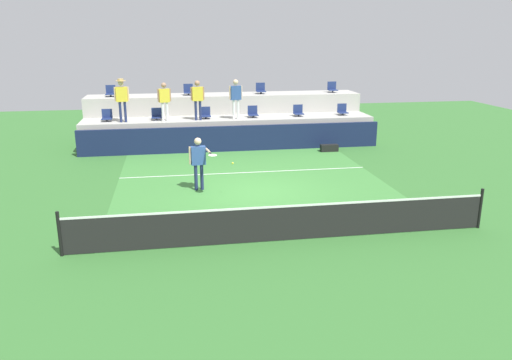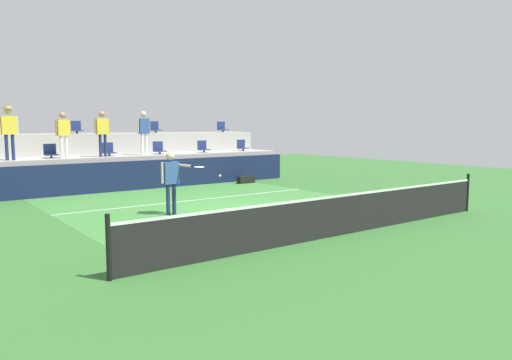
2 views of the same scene
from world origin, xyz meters
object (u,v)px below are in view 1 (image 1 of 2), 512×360
object	(u,v)px
stadium_chair_lower_mid_left	(206,114)
stadium_chair_upper_right	(261,89)
stadium_chair_lower_left	(157,115)
equipment_bag	(329,148)
spectator_in_white	(164,98)
stadium_chair_lower_far_left	(107,116)
tennis_ball	(233,163)
stadium_chair_lower_mid_right	(253,113)
stadium_chair_upper_far_right	(332,88)
spectator_in_grey	(236,95)
spectator_with_hat	(122,95)
stadium_chair_lower_right	(298,111)
stadium_chair_upper_far_left	(111,92)
stadium_chair_lower_far_right	(342,110)
stadium_chair_upper_left	(188,90)
spectator_leaning_on_rail	(198,96)
tennis_player	(199,158)

from	to	relation	value
stadium_chair_lower_mid_left	stadium_chair_upper_right	distance (m)	3.45
stadium_chair_lower_left	equipment_bag	distance (m)	7.68
stadium_chair_lower_mid_left	spectator_in_white	xyz separation A→B (m)	(-1.77, -0.38, 0.78)
stadium_chair_lower_far_left	tennis_ball	world-z (taller)	stadium_chair_lower_far_left
tennis_ball	stadium_chair_lower_mid_right	bearing A→B (deg)	76.25
stadium_chair_upper_far_right	spectator_in_grey	distance (m)	5.55
stadium_chair_upper_far_right	spectator_with_hat	bearing A→B (deg)	-167.63
stadium_chair_lower_left	equipment_bag	size ratio (longest dim) A/B	0.68
stadium_chair_lower_left	tennis_ball	world-z (taller)	stadium_chair_lower_left
stadium_chair_lower_far_left	stadium_chair_lower_right	size ratio (longest dim) A/B	1.00
spectator_in_white	tennis_ball	size ratio (longest dim) A/B	24.28
equipment_bag	stadium_chair_lower_mid_right	bearing A→B (deg)	146.63
stadium_chair_lower_mid_right	stadium_chair_upper_far_left	bearing A→B (deg)	164.20
stadium_chair_lower_far_right	tennis_ball	distance (m)	9.76
tennis_ball	stadium_chair_lower_mid_left	bearing A→B (deg)	92.08
stadium_chair_upper_left	spectator_in_white	bearing A→B (deg)	-116.91
stadium_chair_lower_mid_right	stadium_chair_upper_left	xyz separation A→B (m)	(-2.80, 1.80, 0.85)
stadium_chair_lower_left	stadium_chair_lower_mid_right	size ratio (longest dim) A/B	1.00
stadium_chair_upper_far_right	spectator_leaning_on_rail	size ratio (longest dim) A/B	0.30
spectator_in_white	spectator_leaning_on_rail	bearing A→B (deg)	0.00
stadium_chair_lower_far_left	tennis_player	xyz separation A→B (m)	(3.55, -6.71, -0.40)
stadium_chair_lower_far_left	stadium_chair_upper_far_right	bearing A→B (deg)	9.57
stadium_chair_lower_mid_right	stadium_chair_upper_far_right	xyz separation A→B (m)	(4.29, 1.80, 0.85)
stadium_chair_upper_far_left	spectator_with_hat	xyz separation A→B (m)	(0.69, -2.18, 0.08)
stadium_chair_lower_mid_right	tennis_ball	size ratio (longest dim) A/B	7.65
stadium_chair_lower_mid_left	stadium_chair_upper_far_right	size ratio (longest dim) A/B	1.00
spectator_with_hat	equipment_bag	xyz separation A→B (m)	(8.70, -1.61, -2.24)
stadium_chair_lower_mid_left	spectator_leaning_on_rail	size ratio (longest dim) A/B	0.30
stadium_chair_lower_left	spectator_leaning_on_rail	xyz separation A→B (m)	(1.80, -0.38, 0.82)
stadium_chair_lower_far_right	spectator_with_hat	size ratio (longest dim) A/B	0.28
stadium_chair_lower_right	tennis_ball	size ratio (longest dim) A/B	7.65
spectator_in_grey	stadium_chair_lower_right	bearing A→B (deg)	7.45
spectator_in_grey	equipment_bag	bearing A→B (deg)	-22.70
equipment_bag	stadium_chair_lower_far_left	bearing A→B (deg)	168.06
tennis_ball	stadium_chair_upper_right	bearing A→B (deg)	74.88
stadium_chair_lower_right	stadium_chair_lower_far_right	xyz separation A→B (m)	(2.12, 0.00, 0.00)
stadium_chair_lower_far_left	tennis_player	size ratio (longest dim) A/B	0.30
stadium_chair_upper_left	equipment_bag	distance (m)	7.27
stadium_chair_lower_mid_left	spectator_leaning_on_rail	xyz separation A→B (m)	(-0.35, -0.38, 0.82)
spectator_in_white	tennis_player	bearing A→B (deg)	-80.43
stadium_chair_upper_left	spectator_in_grey	xyz separation A→B (m)	(1.98, -2.18, -0.01)
stadium_chair_lower_mid_left	stadium_chair_upper_far_left	world-z (taller)	stadium_chair_upper_far_left
stadium_chair_lower_right	stadium_chair_lower_far_right	size ratio (longest dim) A/B	1.00
stadium_chair_lower_far_left	spectator_leaning_on_rail	xyz separation A→B (m)	(3.91, -0.38, 0.82)
spectator_with_hat	tennis_ball	world-z (taller)	spectator_with_hat
tennis_player	spectator_in_white	bearing A→B (deg)	99.57
tennis_player	spectator_leaning_on_rail	size ratio (longest dim) A/B	1.01
stadium_chair_upper_left	spectator_with_hat	xyz separation A→B (m)	(-2.88, -2.18, 0.08)
stadium_chair_lower_far_right	tennis_player	xyz separation A→B (m)	(-7.07, -6.71, -0.40)
stadium_chair_upper_right	spectator_in_white	world-z (taller)	spectator_in_white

